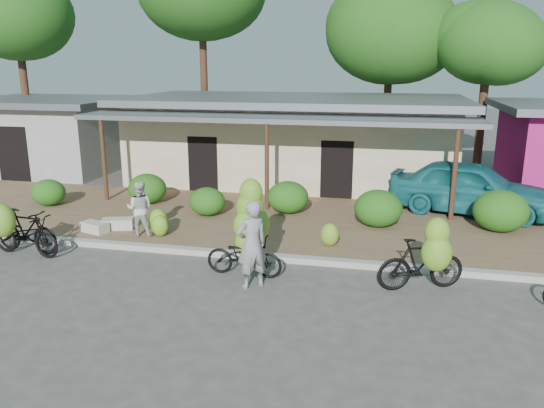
% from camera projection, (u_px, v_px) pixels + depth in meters
% --- Properties ---
extents(ground, '(100.00, 100.00, 0.00)m').
position_uv_depth(ground, '(202.00, 290.00, 11.17)').
color(ground, '#4D4A47').
rests_on(ground, ground).
extents(sidewalk, '(60.00, 6.00, 0.12)m').
position_uv_depth(sidewalk, '(259.00, 220.00, 15.87)').
color(sidewalk, '#8A644A').
rests_on(sidewalk, ground).
extents(curb, '(60.00, 0.25, 0.15)m').
position_uv_depth(curb, '(230.00, 254.00, 13.04)').
color(curb, '#A8A399').
rests_on(curb, ground).
extents(shop_main, '(13.00, 8.50, 3.35)m').
position_uv_depth(shop_main, '(294.00, 139.00, 21.04)').
color(shop_main, beige).
rests_on(shop_main, ground).
extents(shop_grey, '(7.00, 6.00, 3.15)m').
position_uv_depth(shop_grey, '(50.00, 133.00, 23.42)').
color(shop_grey, '#A4A49F').
rests_on(shop_grey, ground).
extents(tree_back_left, '(5.29, 5.17, 8.85)m').
position_uv_depth(tree_back_left, '(14.00, 13.00, 24.63)').
color(tree_back_left, '#502D20').
rests_on(tree_back_left, ground).
extents(tree_center_right, '(6.11, 6.06, 8.47)m').
position_uv_depth(tree_center_right, '(387.00, 29.00, 24.57)').
color(tree_center_right, '#502D20').
rests_on(tree_center_right, ground).
extents(tree_near_right, '(4.43, 4.25, 7.17)m').
position_uv_depth(tree_near_right, '(484.00, 41.00, 22.01)').
color(tree_near_right, '#502D20').
rests_on(tree_near_right, ground).
extents(hedge_0, '(1.11, 1.00, 0.86)m').
position_uv_depth(hedge_0, '(48.00, 192.00, 17.23)').
color(hedge_0, '#155C16').
rests_on(hedge_0, sidewalk).
extents(hedge_1, '(1.27, 1.14, 0.99)m').
position_uv_depth(hedge_1, '(147.00, 189.00, 17.48)').
color(hedge_1, '#155C16').
rests_on(hedge_1, sidewalk).
extents(hedge_2, '(1.11, 1.00, 0.87)m').
position_uv_depth(hedge_2, '(207.00, 201.00, 16.10)').
color(hedge_2, '#155C16').
rests_on(hedge_2, sidewalk).
extents(hedge_3, '(1.28, 1.15, 1.00)m').
position_uv_depth(hedge_3, '(288.00, 197.00, 16.34)').
color(hedge_3, '#155C16').
rests_on(hedge_3, sidewalk).
extents(hedge_4, '(1.36, 1.22, 1.06)m').
position_uv_depth(hedge_4, '(378.00, 208.00, 14.98)').
color(hedge_4, '#155C16').
rests_on(hedge_4, sidewalk).
extents(hedge_5, '(1.48, 1.33, 1.16)m').
position_uv_depth(hedge_5, '(501.00, 211.00, 14.53)').
color(hedge_5, '#155C16').
rests_on(hedge_5, sidewalk).
extents(bike_far_left, '(2.01, 1.37, 1.48)m').
position_uv_depth(bike_far_left, '(22.00, 233.00, 12.95)').
color(bike_far_left, black).
rests_on(bike_far_left, ground).
extents(bike_left, '(1.90, 1.23, 1.38)m').
position_uv_depth(bike_left, '(24.00, 229.00, 13.19)').
color(bike_left, black).
rests_on(bike_left, ground).
extents(bike_center, '(1.77, 1.21, 2.12)m').
position_uv_depth(bike_center, '(248.00, 236.00, 11.99)').
color(bike_center, black).
rests_on(bike_center, ground).
extents(bike_right, '(1.95, 1.45, 1.75)m').
position_uv_depth(bike_right, '(424.00, 260.00, 10.89)').
color(bike_right, black).
rests_on(bike_right, ground).
extents(loose_banana_a, '(0.54, 0.46, 0.68)m').
position_uv_depth(loose_banana_a, '(158.00, 221.00, 14.43)').
color(loose_banana_a, '#72A228').
rests_on(loose_banana_a, sidewalk).
extents(loose_banana_b, '(0.47, 0.40, 0.59)m').
position_uv_depth(loose_banana_b, '(160.00, 226.00, 14.18)').
color(loose_banana_b, '#72A228').
rests_on(loose_banana_b, sidewalk).
extents(loose_banana_c, '(0.47, 0.40, 0.59)m').
position_uv_depth(loose_banana_c, '(330.00, 235.00, 13.42)').
color(loose_banana_c, '#72A228').
rests_on(loose_banana_c, sidewalk).
extents(sack_near, '(0.93, 0.65, 0.30)m').
position_uv_depth(sack_near, '(118.00, 224.00, 14.84)').
color(sack_near, beige).
rests_on(sack_near, sidewalk).
extents(sack_far, '(0.83, 0.59, 0.28)m').
position_uv_depth(sack_far, '(95.00, 227.00, 14.56)').
color(sack_far, beige).
rests_on(sack_far, sidewalk).
extents(vendor, '(0.82, 0.80, 1.90)m').
position_uv_depth(vendor, '(252.00, 244.00, 11.10)').
color(vendor, gray).
rests_on(vendor, ground).
extents(bystander, '(0.79, 0.66, 1.48)m').
position_uv_depth(bystander, '(140.00, 209.00, 14.17)').
color(bystander, silver).
rests_on(bystander, sidewalk).
extents(teal_van, '(5.15, 3.11, 1.64)m').
position_uv_depth(teal_van, '(470.00, 187.00, 16.24)').
color(teal_van, '#1A6E75').
rests_on(teal_van, sidewalk).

